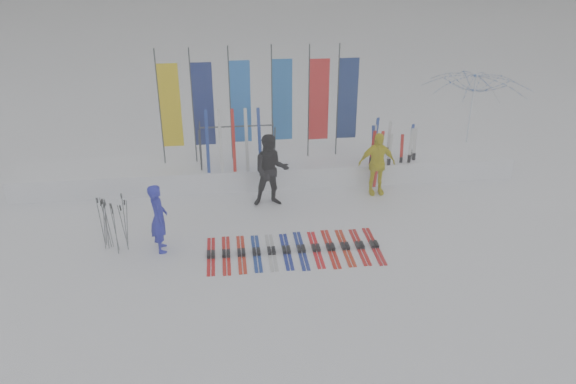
{
  "coord_description": "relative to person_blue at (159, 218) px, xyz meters",
  "views": [
    {
      "loc": [
        -1.21,
        -10.19,
        6.67
      ],
      "look_at": [
        0.2,
        1.6,
        1.0
      ],
      "focal_mm": 35.0,
      "sensor_mm": 36.0,
      "label": 1
    }
  ],
  "objects": [
    {
      "name": "ground",
      "position": [
        2.75,
        -1.0,
        -0.81
      ],
      "size": [
        120.0,
        120.0,
        0.0
      ],
      "primitive_type": "plane",
      "color": "white",
      "rests_on": "ground"
    },
    {
      "name": "person_blue",
      "position": [
        0.0,
        0.0,
        0.0
      ],
      "size": [
        0.48,
        0.65,
        1.61
      ],
      "primitive_type": "imported",
      "rotation": [
        0.0,
        0.0,
        1.74
      ],
      "color": "#1C21A8",
      "rests_on": "ground"
    },
    {
      "name": "ski_row",
      "position": [
        2.98,
        -0.42,
        -0.77
      ],
      "size": [
        3.89,
        1.69,
        0.07
      ],
      "color": "red",
      "rests_on": "ground"
    },
    {
      "name": "upright_skis",
      "position": [
        6.11,
        3.14,
        -0.01
      ],
      "size": [
        1.4,
        1.12,
        1.68
      ],
      "color": "silver",
      "rests_on": "ground"
    },
    {
      "name": "snow_bank",
      "position": [
        2.75,
        3.6,
        -0.51
      ],
      "size": [
        14.0,
        1.6,
        0.6
      ],
      "primitive_type": "cube",
      "color": "white",
      "rests_on": "ground"
    },
    {
      "name": "person_yellow",
      "position": [
        5.56,
        2.34,
        0.06
      ],
      "size": [
        1.03,
        0.46,
        1.74
      ],
      "primitive_type": "imported",
      "rotation": [
        0.0,
        0.0,
        0.04
      ],
      "color": "yellow",
      "rests_on": "ground"
    },
    {
      "name": "feather_flags",
      "position": [
        2.57,
        3.81,
        1.44
      ],
      "size": [
        5.48,
        0.22,
        3.2
      ],
      "color": "#383A3F",
      "rests_on": "ground"
    },
    {
      "name": "tent_canopy",
      "position": [
        8.97,
        4.24,
        0.62
      ],
      "size": [
        3.38,
        3.44,
        2.86
      ],
      "primitive_type": "imported",
      "rotation": [
        0.0,
        0.0,
        0.09
      ],
      "color": "white",
      "rests_on": "ground"
    },
    {
      "name": "ski_rack",
      "position": [
        1.87,
        3.2,
        0.58
      ],
      "size": [
        2.04,
        0.8,
        1.23
      ],
      "color": "#383A3F",
      "rests_on": "ground"
    },
    {
      "name": "pole_cluster",
      "position": [
        -1.07,
        0.24,
        -0.2
      ],
      "size": [
        0.67,
        0.77,
        1.25
      ],
      "color": "#595B60",
      "rests_on": "ground"
    },
    {
      "name": "person_black",
      "position": [
        2.68,
        1.99,
        0.16
      ],
      "size": [
        0.95,
        0.74,
        1.93
      ],
      "primitive_type": "imported",
      "rotation": [
        0.0,
        0.0,
        0.01
      ],
      "color": "black",
      "rests_on": "ground"
    }
  ]
}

